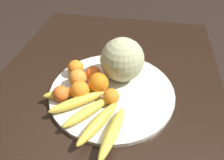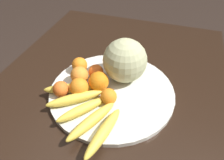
{
  "view_description": "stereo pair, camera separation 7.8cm",
  "coord_description": "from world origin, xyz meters",
  "px_view_note": "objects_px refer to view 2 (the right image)",
  "views": [
    {
      "loc": [
        0.51,
        0.14,
        1.28
      ],
      "look_at": [
        -0.07,
        0.03,
        0.77
      ],
      "focal_mm": 35.0,
      "sensor_mm": 36.0,
      "label": 1
    },
    {
      "loc": [
        0.49,
        0.21,
        1.28
      ],
      "look_at": [
        -0.07,
        0.03,
        0.77
      ],
      "focal_mm": 35.0,
      "sensor_mm": 36.0,
      "label": 2
    }
  ],
  "objects_px": {
    "orange_side_extra": "(79,87)",
    "fruit_bowl": "(112,91)",
    "banana_bunch": "(84,109)",
    "orange_top_small": "(109,97)",
    "produce_tag": "(87,89)",
    "melon": "(125,61)",
    "kitchen_table": "(99,121)",
    "orange_mid_center": "(80,65)",
    "orange_front_right": "(80,75)",
    "orange_back_left": "(99,82)",
    "orange_back_right": "(96,72)",
    "orange_front_left": "(61,89)"
  },
  "relations": [
    {
      "from": "orange_front_right",
      "to": "orange_top_small",
      "type": "xyz_separation_m",
      "value": [
        0.07,
        0.14,
        -0.01
      ]
    },
    {
      "from": "orange_mid_center",
      "to": "kitchen_table",
      "type": "bearing_deg",
      "value": 42.32
    },
    {
      "from": "orange_front_right",
      "to": "produce_tag",
      "type": "height_order",
      "value": "orange_front_right"
    },
    {
      "from": "orange_top_small",
      "to": "orange_mid_center",
      "type": "bearing_deg",
      "value": -127.99
    },
    {
      "from": "banana_bunch",
      "to": "orange_side_extra",
      "type": "xyz_separation_m",
      "value": [
        -0.08,
        -0.05,
        0.02
      ]
    },
    {
      "from": "orange_top_small",
      "to": "produce_tag",
      "type": "relative_size",
      "value": 0.79
    },
    {
      "from": "orange_mid_center",
      "to": "orange_top_small",
      "type": "height_order",
      "value": "orange_mid_center"
    },
    {
      "from": "orange_front_left",
      "to": "orange_front_right",
      "type": "xyz_separation_m",
      "value": [
        -0.08,
        0.04,
        0.01
      ]
    },
    {
      "from": "orange_mid_center",
      "to": "orange_back_left",
      "type": "xyz_separation_m",
      "value": [
        0.08,
        0.11,
        0.01
      ]
    },
    {
      "from": "orange_back_right",
      "to": "produce_tag",
      "type": "bearing_deg",
      "value": -5.96
    },
    {
      "from": "orange_mid_center",
      "to": "produce_tag",
      "type": "xyz_separation_m",
      "value": [
        0.09,
        0.07,
        -0.03
      ]
    },
    {
      "from": "orange_front_left",
      "to": "fruit_bowl",
      "type": "bearing_deg",
      "value": 115.39
    },
    {
      "from": "orange_front_right",
      "to": "orange_mid_center",
      "type": "bearing_deg",
      "value": -155.85
    },
    {
      "from": "orange_front_left",
      "to": "orange_mid_center",
      "type": "xyz_separation_m",
      "value": [
        -0.15,
        0.01,
        0.0
      ]
    },
    {
      "from": "melon",
      "to": "orange_back_right",
      "type": "height_order",
      "value": "melon"
    },
    {
      "from": "orange_top_small",
      "to": "produce_tag",
      "type": "bearing_deg",
      "value": -110.26
    },
    {
      "from": "orange_front_right",
      "to": "produce_tag",
      "type": "xyz_separation_m",
      "value": [
        0.03,
        0.04,
        -0.03
      ]
    },
    {
      "from": "orange_mid_center",
      "to": "fruit_bowl",
      "type": "bearing_deg",
      "value": 67.01
    },
    {
      "from": "orange_front_right",
      "to": "fruit_bowl",
      "type": "bearing_deg",
      "value": 87.73
    },
    {
      "from": "melon",
      "to": "orange_mid_center",
      "type": "height_order",
      "value": "melon"
    },
    {
      "from": "fruit_bowl",
      "to": "orange_front_left",
      "type": "height_order",
      "value": "orange_front_left"
    },
    {
      "from": "kitchen_table",
      "to": "orange_front_right",
      "type": "distance_m",
      "value": 0.19
    },
    {
      "from": "orange_top_small",
      "to": "orange_side_extra",
      "type": "distance_m",
      "value": 0.11
    },
    {
      "from": "orange_back_left",
      "to": "kitchen_table",
      "type": "bearing_deg",
      "value": 15.07
    },
    {
      "from": "melon",
      "to": "orange_top_small",
      "type": "distance_m",
      "value": 0.16
    },
    {
      "from": "orange_back_right",
      "to": "orange_front_right",
      "type": "bearing_deg",
      "value": -48.14
    },
    {
      "from": "orange_side_extra",
      "to": "fruit_bowl",
      "type": "bearing_deg",
      "value": 117.47
    },
    {
      "from": "orange_front_left",
      "to": "orange_front_right",
      "type": "relative_size",
      "value": 0.84
    },
    {
      "from": "melon",
      "to": "orange_top_small",
      "type": "xyz_separation_m",
      "value": [
        0.15,
        -0.02,
        -0.05
      ]
    },
    {
      "from": "banana_bunch",
      "to": "orange_top_small",
      "type": "relative_size",
      "value": 5.37
    },
    {
      "from": "orange_front_right",
      "to": "orange_back_right",
      "type": "bearing_deg",
      "value": 131.86
    },
    {
      "from": "orange_front_right",
      "to": "orange_top_small",
      "type": "height_order",
      "value": "orange_front_right"
    },
    {
      "from": "banana_bunch",
      "to": "orange_front_left",
      "type": "bearing_deg",
      "value": -77.08
    },
    {
      "from": "melon",
      "to": "orange_back_right",
      "type": "relative_size",
      "value": 2.86
    },
    {
      "from": "kitchen_table",
      "to": "produce_tag",
      "type": "relative_size",
      "value": 19.61
    },
    {
      "from": "kitchen_table",
      "to": "orange_mid_center",
      "type": "distance_m",
      "value": 0.24
    },
    {
      "from": "kitchen_table",
      "to": "melon",
      "type": "xyz_separation_m",
      "value": [
        -0.16,
        0.05,
        0.19
      ]
    },
    {
      "from": "kitchen_table",
      "to": "orange_mid_center",
      "type": "relative_size",
      "value": 22.74
    },
    {
      "from": "melon",
      "to": "produce_tag",
      "type": "height_order",
      "value": "melon"
    },
    {
      "from": "orange_mid_center",
      "to": "orange_top_small",
      "type": "xyz_separation_m",
      "value": [
        0.13,
        0.17,
        -0.0
      ]
    },
    {
      "from": "orange_back_left",
      "to": "orange_side_extra",
      "type": "distance_m",
      "value": 0.07
    },
    {
      "from": "banana_bunch",
      "to": "orange_mid_center",
      "type": "bearing_deg",
      "value": -113.77
    },
    {
      "from": "kitchen_table",
      "to": "orange_back_right",
      "type": "distance_m",
      "value": 0.19
    },
    {
      "from": "melon",
      "to": "orange_side_extra",
      "type": "bearing_deg",
      "value": -43.11
    },
    {
      "from": "banana_bunch",
      "to": "orange_front_right",
      "type": "distance_m",
      "value": 0.16
    },
    {
      "from": "orange_top_small",
      "to": "produce_tag",
      "type": "xyz_separation_m",
      "value": [
        -0.04,
        -0.1,
        -0.03
      ]
    },
    {
      "from": "melon",
      "to": "orange_side_extra",
      "type": "xyz_separation_m",
      "value": [
        0.14,
        -0.13,
        -0.05
      ]
    },
    {
      "from": "orange_mid_center",
      "to": "orange_front_right",
      "type": "bearing_deg",
      "value": 24.15
    },
    {
      "from": "banana_bunch",
      "to": "orange_back_left",
      "type": "relative_size",
      "value": 4.14
    },
    {
      "from": "fruit_bowl",
      "to": "orange_back_left",
      "type": "distance_m",
      "value": 0.07
    }
  ]
}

